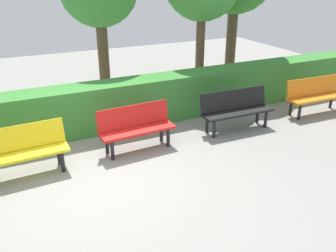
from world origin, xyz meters
name	(u,v)px	position (x,y,z in m)	size (l,w,h in m)	color
ground_plane	(99,176)	(0.00, 0.00, 0.00)	(20.46, 20.46, 0.00)	gray
bench_orange	(316,94)	(-5.57, -0.63, 0.48)	(1.61, 0.53, 0.86)	orange
bench_black	(236,108)	(-3.26, -0.65, 0.48)	(1.64, 0.52, 0.86)	black
bench_red	(136,126)	(-0.96, -0.69, 0.48)	(1.49, 0.53, 0.86)	red
bench_yellow	(22,149)	(1.11, -0.61, 0.48)	(1.49, 0.54, 0.86)	yellow
hedge_row	(119,104)	(-1.00, -1.88, 0.51)	(16.46, 0.69, 1.03)	#387F33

